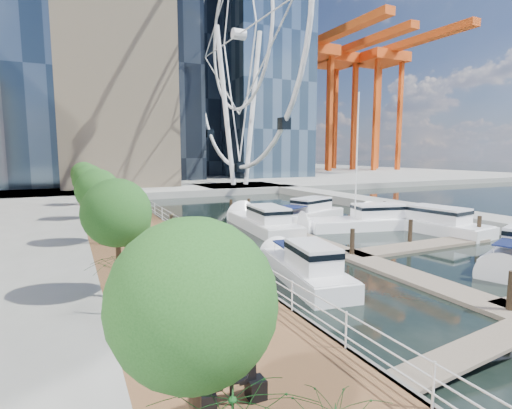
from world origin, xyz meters
name	(u,v)px	position (x,y,z in m)	size (l,w,h in m)	color
ground	(417,309)	(0.00, 0.00, 0.00)	(520.00, 520.00, 0.00)	black
boardwalk	(138,245)	(-9.00, 15.00, 0.50)	(6.00, 60.00, 1.00)	brown
seawall	(183,241)	(-6.00, 15.00, 0.50)	(0.25, 60.00, 1.00)	#595954
land_far	(120,175)	(0.00, 102.00, 0.50)	(200.00, 114.00, 1.00)	gray
breakwater	(406,209)	(20.00, 20.00, 0.50)	(4.00, 60.00, 1.00)	gray
pier	(240,188)	(14.00, 52.00, 0.50)	(14.00, 12.00, 1.00)	gray
railing	(181,226)	(-6.10, 15.00, 1.52)	(0.10, 60.00, 1.05)	white
floating_docks	(389,236)	(7.97, 9.98, 0.49)	(16.00, 34.00, 2.60)	#6D6051
ferris_wheel	(239,35)	(14.00, 52.00, 25.92)	(5.80, 45.60, 47.80)	white
port_cranes	(339,111)	(67.67, 95.67, 20.00)	(40.00, 52.00, 38.00)	#D84C14
street_trees	(98,190)	(-11.40, 14.00, 4.29)	(2.60, 42.60, 4.60)	#3F2B1C
cafe_tables	(188,352)	(-10.40, -2.00, 1.37)	(2.50, 13.70, 0.74)	black
pedestrian_near	(169,258)	(-8.99, 6.08, 1.79)	(0.57, 0.38, 1.58)	#4A4B62
pedestrian_mid	(171,225)	(-6.97, 14.19, 1.79)	(0.77, 0.60, 1.59)	gray
pedestrian_far	(110,203)	(-9.50, 28.02, 1.86)	(1.00, 0.42, 1.71)	#2E3339
moored_yachts	(365,233)	(8.71, 13.43, 0.00)	(20.67, 33.17, 11.50)	white
cafe_seating	(198,378)	(-10.89, -4.46, 2.12)	(4.46, 12.50, 2.39)	#103C16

